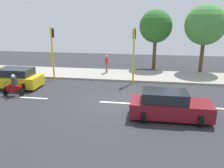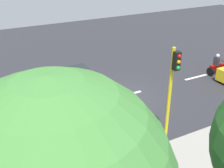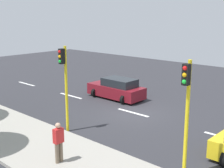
{
  "view_description": "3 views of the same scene",
  "coord_description": "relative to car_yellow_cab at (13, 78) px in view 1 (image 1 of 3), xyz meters",
  "views": [
    {
      "loc": [
        -13.54,
        -1.74,
        5.29
      ],
      "look_at": [
        -0.28,
        0.36,
        1.33
      ],
      "focal_mm": 36.5,
      "sensor_mm": 36.0,
      "label": 1
    },
    {
      "loc": [
        12.93,
        -7.76,
        7.93
      ],
      "look_at": [
        1.43,
        -1.6,
        1.73
      ],
      "focal_mm": 45.18,
      "sensor_mm": 36.0,
      "label": 2
    },
    {
      "loc": [
        14.57,
        11.57,
        6.1
      ],
      "look_at": [
        -0.05,
        -1.83,
        1.55
      ],
      "focal_mm": 49.89,
      "sensor_mm": 36.0,
      "label": 3
    }
  ],
  "objects": [
    {
      "name": "car_maroon",
      "position": [
        -3.89,
        -11.47,
        -0.0
      ],
      "size": [
        2.18,
        4.27,
        1.52
      ],
      "color": "maroon",
      "rests_on": "ground"
    },
    {
      "name": "motorcycle",
      "position": [
        -1.82,
        -1.14,
        -0.07
      ],
      "size": [
        0.6,
        1.3,
        1.53
      ],
      "color": "black",
      "rests_on": "ground"
    },
    {
      "name": "lane_stripe_south",
      "position": [
        -2.07,
        -2.49,
        -0.71
      ],
      "size": [
        0.2,
        2.4,
        0.01
      ],
      "primitive_type": "cube",
      "color": "white",
      "rests_on": "ground"
    },
    {
      "name": "ground_plane",
      "position": [
        -2.07,
        -8.49,
        -0.76
      ],
      "size": [
        40.0,
        60.0,
        0.1
      ],
      "primitive_type": "cube",
      "color": "#2D2D33"
    },
    {
      "name": "street_tree_north",
      "position": [
        8.64,
        -10.91,
        3.64
      ],
      "size": [
        3.32,
        3.32,
        6.05
      ],
      "color": "brown",
      "rests_on": "ground"
    },
    {
      "name": "pedestrian_near_signal",
      "position": [
        5.35,
        -6.4,
        0.35
      ],
      "size": [
        0.4,
        0.24,
        1.69
      ],
      "color": "#72604C",
      "rests_on": "sidewalk"
    },
    {
      "name": "lane_stripe_mid",
      "position": [
        -2.07,
        -8.49,
        -0.71
      ],
      "size": [
        0.2,
        2.4,
        0.01
      ],
      "primitive_type": "cube",
      "color": "white",
      "rests_on": "ground"
    },
    {
      "name": "car_yellow_cab",
      "position": [
        0.0,
        0.0,
        0.0
      ],
      "size": [
        2.35,
        4.43,
        1.52
      ],
      "color": "yellow",
      "rests_on": "ground"
    },
    {
      "name": "street_tree_center",
      "position": [
        7.54,
        -15.44,
        3.85
      ],
      "size": [
        3.79,
        3.79,
        6.48
      ],
      "color": "brown",
      "rests_on": "ground"
    },
    {
      "name": "traffic_light_midblock",
      "position": [
        2.77,
        -2.21,
        2.22
      ],
      "size": [
        0.49,
        0.24,
        4.5
      ],
      "color": "yellow",
      "rests_on": "ground"
    },
    {
      "name": "lane_stripe_north",
      "position": [
        -2.07,
        -14.49,
        -0.71
      ],
      "size": [
        0.2,
        2.4,
        0.01
      ],
      "primitive_type": "cube",
      "color": "white",
      "rests_on": "ground"
    },
    {
      "name": "traffic_light_corner",
      "position": [
        2.77,
        -9.11,
        2.22
      ],
      "size": [
        0.49,
        0.24,
        4.5
      ],
      "color": "yellow",
      "rests_on": "ground"
    },
    {
      "name": "sidewalk",
      "position": [
        4.93,
        -8.49,
        -0.64
      ],
      "size": [
        4.0,
        60.0,
        0.15
      ],
      "primitive_type": "cube",
      "color": "#9E998E",
      "rests_on": "ground"
    }
  ]
}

